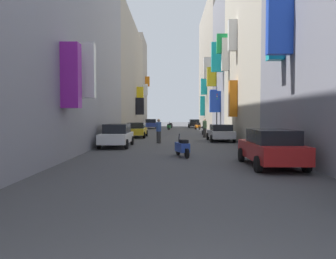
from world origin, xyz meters
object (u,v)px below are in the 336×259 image
scooter_orange (198,126)px  parked_car_silver (221,132)px  parked_car_red (271,147)px  scooter_black (170,125)px  scooter_green (169,127)px  parked_car_yellow (136,129)px  traffic_light_near_corner (217,106)px  pedestrian_near_left (159,131)px  scooter_blue (182,147)px  parked_car_blue (151,124)px  parked_car_black (194,123)px  pedestrian_crossing (205,128)px  scooter_white (203,130)px  parked_car_white (117,135)px

scooter_orange → parked_car_silver: bearing=-89.7°
parked_car_red → scooter_black: 39.35m
parked_car_red → scooter_green: parked_car_red is taller
parked_car_yellow → traffic_light_near_corner: bearing=29.2°
parked_car_silver → pedestrian_near_left: 5.18m
parked_car_silver → scooter_blue: bearing=-109.2°
parked_car_blue → scooter_green: parked_car_blue is taller
parked_car_yellow → scooter_orange: parked_car_yellow is taller
parked_car_black → parked_car_silver: size_ratio=1.07×
scooter_orange → scooter_black: bearing=127.0°
pedestrian_crossing → scooter_orange: bearing=87.6°
pedestrian_crossing → scooter_white: bearing=85.9°
parked_car_blue → scooter_black: parked_car_blue is taller
scooter_black → pedestrian_near_left: bearing=-91.5°
parked_car_yellow → parked_car_blue: parked_car_blue is taller
scooter_orange → pedestrian_near_left: 23.43m
scooter_black → traffic_light_near_corner: bearing=-73.5°
scooter_black → parked_car_blue: bearing=-168.6°
parked_car_red → pedestrian_crossing: size_ratio=2.31×
parked_car_silver → traffic_light_near_corner: (0.98, 9.19, 2.31)m
pedestrian_near_left → parked_car_white: bearing=-132.8°
parked_car_red → parked_car_white: bearing=132.8°
scooter_green → parked_car_yellow: bearing=-100.3°
scooter_blue → scooter_orange: bearing=84.0°
parked_car_blue → traffic_light_near_corner: traffic_light_near_corner is taller
parked_car_black → parked_car_silver: bearing=-89.9°
parked_car_silver → scooter_black: (-4.10, 26.39, -0.25)m
parked_car_yellow → scooter_black: bearing=81.9°
scooter_blue → parked_car_black: bearing=85.1°
parked_car_black → scooter_black: bearing=-151.2°
parked_car_silver → scooter_green: size_ratio=2.21×
parked_car_blue → traffic_light_near_corner: (8.16, -16.58, 2.25)m
scooter_blue → scooter_green: bearing=91.7°
scooter_blue → scooter_white: (2.93, 19.19, 0.00)m
parked_car_black → pedestrian_crossing: (-0.74, -24.37, 0.14)m
scooter_white → scooter_orange: same height
parked_car_black → parked_car_yellow: (-7.13, -23.98, -0.02)m
scooter_white → pedestrian_crossing: pedestrian_crossing is taller
parked_car_black → scooter_blue: parked_car_black is taller
scooter_blue → traffic_light_near_corner: 19.51m
scooter_blue → scooter_black: bearing=91.2°
parked_car_red → parked_car_silver: 12.74m
scooter_white → parked_car_white: bearing=-116.3°
scooter_blue → pedestrian_crossing: bearing=79.6°
parked_car_red → parked_car_silver: bearing=90.2°
parked_car_black → parked_car_red: (0.11, -41.34, 0.03)m
pedestrian_near_left → scooter_white: bearing=68.8°
parked_car_red → parked_car_blue: size_ratio=0.99×
parked_car_blue → pedestrian_near_left: pedestrian_near_left is taller
parked_car_blue → parked_car_red: bearing=-79.4°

